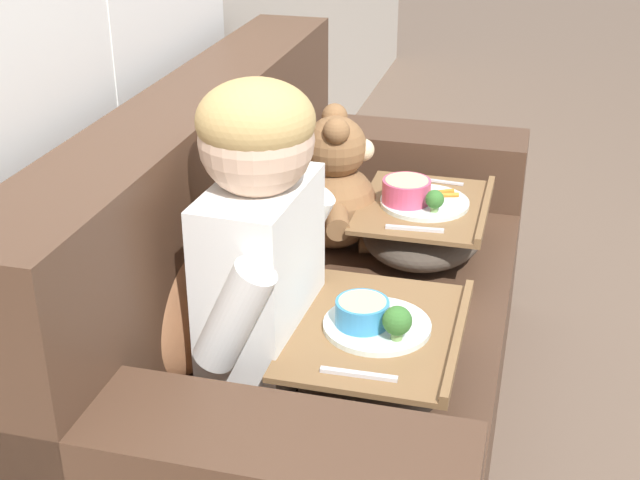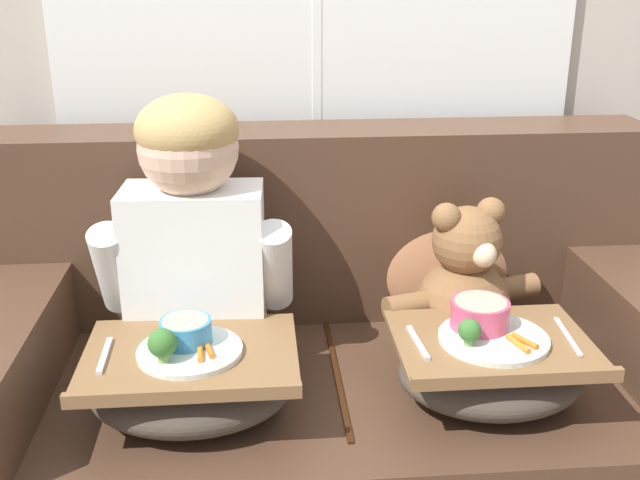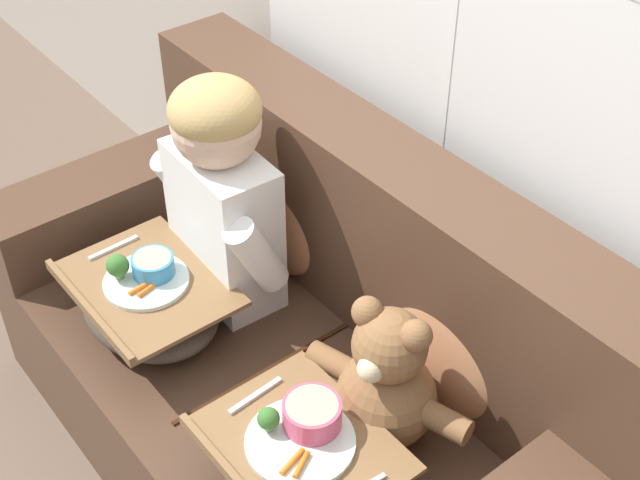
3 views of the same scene
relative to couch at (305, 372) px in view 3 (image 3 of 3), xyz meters
name	(u,v)px [view 3 (image 3 of 3)]	position (x,y,z in m)	size (l,w,h in m)	color
ground_plane	(287,465)	(0.00, -0.07, -0.33)	(14.00, 14.00, 0.00)	brown
couch	(305,372)	(0.00, 0.00, 0.00)	(1.71, 0.86, 0.92)	#4C3323
throw_pillow_behind_child	(283,208)	(-0.32, 0.17, 0.26)	(0.38, 0.18, 0.39)	#B2754C
throw_pillow_behind_teddy	(449,340)	(0.32, 0.17, 0.26)	(0.38, 0.18, 0.39)	#B2754C
child_figure	(221,182)	(-0.32, -0.01, 0.44)	(0.45, 0.23, 0.64)	white
teddy_bear	(386,385)	(0.32, -0.02, 0.25)	(0.41, 0.30, 0.38)	brown
lap_tray_child	(149,302)	(-0.32, -0.25, 0.17)	(0.44, 0.34, 0.23)	#473D33
lap_tray_teddy	(301,461)	(0.32, -0.25, 0.17)	(0.42, 0.33, 0.22)	#473D33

